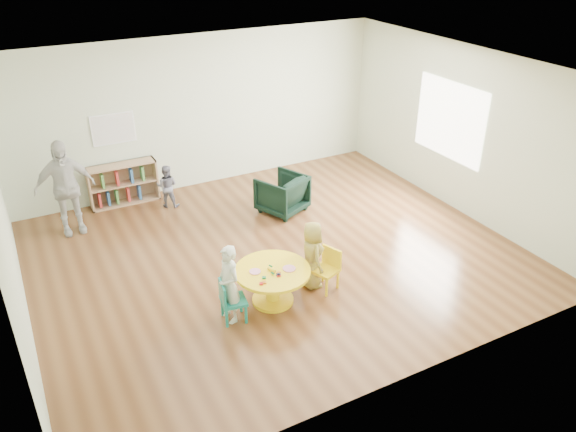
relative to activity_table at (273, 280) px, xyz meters
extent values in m
plane|color=brown|center=(0.57, 1.03, -0.35)|extent=(7.00, 7.00, 0.00)
cube|color=silver|center=(0.57, 1.03, 2.40)|extent=(7.00, 6.00, 0.10)
cube|color=beige|center=(0.57, 4.03, 1.05)|extent=(7.00, 0.10, 2.80)
cube|color=beige|center=(0.57, -1.97, 1.05)|extent=(7.00, 0.10, 2.80)
cube|color=beige|center=(-2.93, 1.03, 1.05)|extent=(0.10, 6.00, 2.80)
cube|color=beige|center=(4.07, 1.03, 1.05)|extent=(0.10, 6.00, 2.80)
cube|color=silver|center=(4.05, 1.33, 1.15)|extent=(0.02, 1.60, 1.30)
cylinder|color=yellow|center=(0.00, 0.00, -0.12)|extent=(0.18, 0.18, 0.46)
cylinder|color=yellow|center=(0.00, 0.00, -0.32)|extent=(0.56, 0.56, 0.04)
cylinder|color=yellow|center=(0.00, 0.00, 0.13)|extent=(1.00, 1.00, 0.04)
cylinder|color=pink|center=(-0.22, 0.06, 0.16)|extent=(0.15, 0.15, 0.01)
cylinder|color=pink|center=(0.20, -0.09, 0.16)|extent=(0.17, 0.17, 0.01)
cylinder|color=yellow|center=(-0.02, -0.02, 0.18)|extent=(0.08, 0.13, 0.04)
cylinder|color=#126733|center=(-0.05, -0.10, 0.18)|extent=(0.04, 0.05, 0.02)
cylinder|color=#126733|center=(0.00, 0.06, 0.18)|extent=(0.04, 0.05, 0.02)
cube|color=red|center=(0.01, -0.17, 0.16)|extent=(0.06, 0.06, 0.02)
cube|color=#D06911|center=(0.03, -0.12, 0.16)|extent=(0.07, 0.06, 0.02)
cube|color=#1754AF|center=(0.01, -0.16, 0.16)|extent=(0.06, 0.06, 0.02)
cube|color=#126733|center=(-0.18, -0.12, 0.16)|extent=(0.06, 0.06, 0.02)
cube|color=red|center=(-0.27, -0.23, 0.16)|extent=(0.06, 0.07, 0.02)
cube|color=#D06911|center=(-0.23, -0.22, 0.16)|extent=(0.06, 0.06, 0.02)
cube|color=#178072|center=(-0.61, -0.11, -0.06)|extent=(0.35, 0.35, 0.04)
cube|color=#178072|center=(-0.74, -0.09, 0.10)|extent=(0.08, 0.31, 0.27)
cylinder|color=#178072|center=(-0.71, 0.03, -0.21)|extent=(0.04, 0.04, 0.27)
cylinder|color=#178072|center=(-0.75, -0.22, -0.21)|extent=(0.04, 0.04, 0.27)
cylinder|color=#178072|center=(-0.47, -0.01, -0.21)|extent=(0.04, 0.04, 0.27)
cylinder|color=#178072|center=(-0.50, -0.25, -0.21)|extent=(0.04, 0.04, 0.27)
cube|color=yellow|center=(0.77, -0.08, -0.05)|extent=(0.41, 0.41, 0.04)
cube|color=yellow|center=(0.89, -0.03, 0.11)|extent=(0.14, 0.31, 0.28)
cylinder|color=yellow|center=(0.93, -0.15, -0.21)|extent=(0.04, 0.04, 0.28)
cylinder|color=yellow|center=(0.84, 0.09, -0.21)|extent=(0.04, 0.04, 0.28)
cylinder|color=yellow|center=(0.69, -0.24, -0.21)|extent=(0.04, 0.04, 0.28)
cylinder|color=yellow|center=(0.60, 0.00, -0.21)|extent=(0.04, 0.04, 0.28)
cube|color=#A17B59|center=(-1.62, 3.86, 0.03)|extent=(0.03, 0.30, 0.75)
cube|color=#A17B59|center=(-0.45, 3.86, 0.03)|extent=(0.03, 0.30, 0.75)
cube|color=#A17B59|center=(-1.03, 3.86, -0.33)|extent=(1.20, 0.30, 0.03)
cube|color=#A17B59|center=(-1.03, 3.86, 0.39)|extent=(1.20, 0.30, 0.03)
cube|color=#A17B59|center=(-1.03, 3.86, 0.03)|extent=(1.14, 0.28, 0.03)
cube|color=#A17B59|center=(-1.03, 4.00, 0.03)|extent=(1.20, 0.02, 0.75)
cube|color=#C93535|center=(-1.48, 3.84, -0.17)|extent=(0.04, 0.18, 0.26)
cube|color=#2E65A3|center=(-1.33, 3.84, -0.17)|extent=(0.04, 0.18, 0.26)
cube|color=#58A04A|center=(-1.18, 3.84, -0.17)|extent=(0.04, 0.18, 0.26)
cube|color=#C93535|center=(-0.98, 3.84, -0.17)|extent=(0.04, 0.18, 0.26)
cube|color=#2E65A3|center=(-0.78, 3.84, -0.17)|extent=(0.04, 0.18, 0.26)
cube|color=#58A04A|center=(-1.38, 3.84, 0.18)|extent=(0.04, 0.18, 0.26)
cube|color=#C93535|center=(-1.13, 3.84, 0.18)|extent=(0.04, 0.18, 0.26)
cube|color=#2E65A3|center=(-0.88, 3.84, 0.18)|extent=(0.04, 0.18, 0.26)
cube|color=#58A04A|center=(-0.68, 3.84, 0.18)|extent=(0.04, 0.18, 0.26)
cube|color=white|center=(-1.03, 4.02, 1.00)|extent=(0.74, 0.01, 0.54)
cube|color=#FF5F35|center=(-1.03, 4.01, 1.00)|extent=(0.70, 0.00, 0.50)
imported|color=black|center=(1.31, 2.26, -0.01)|extent=(0.95, 0.96, 0.67)
imported|color=silver|center=(-0.64, -0.08, 0.18)|extent=(0.30, 0.42, 1.06)
imported|color=yellow|center=(0.65, 0.09, 0.14)|extent=(0.39, 0.52, 0.98)
imported|color=#181A3C|center=(-0.38, 3.38, 0.04)|extent=(0.47, 0.45, 0.78)
imported|color=beige|center=(-2.04, 3.22, 0.44)|extent=(0.93, 0.41, 1.58)
camera|label=1|loc=(-2.68, -5.49, 4.22)|focal=35.00mm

